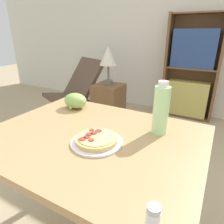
# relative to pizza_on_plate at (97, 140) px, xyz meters

# --- Properties ---
(wall_back) EXTENTS (8.00, 0.05, 2.60)m
(wall_back) POSITION_rel_pizza_on_plate_xyz_m (-0.07, 2.62, 0.51)
(wall_back) COLOR silver
(wall_back) RESTS_ON ground_plane
(dining_table) EXTENTS (1.05, 0.80, 0.77)m
(dining_table) POSITION_rel_pizza_on_plate_xyz_m (-0.06, 0.05, -0.13)
(dining_table) COLOR tan
(dining_table) RESTS_ON ground_plane
(pizza_on_plate) EXTENTS (0.24, 0.24, 0.04)m
(pizza_on_plate) POSITION_rel_pizza_on_plate_xyz_m (0.00, 0.00, 0.00)
(pizza_on_plate) COLOR white
(pizza_on_plate) RESTS_ON dining_table
(grape_bunch) EXTENTS (0.16, 0.13, 0.10)m
(grape_bunch) POSITION_rel_pizza_on_plate_xyz_m (-0.37, 0.31, 0.03)
(grape_bunch) COLOR #93BC5B
(grape_bunch) RESTS_ON dining_table
(drink_bottle) EXTENTS (0.08, 0.08, 0.26)m
(drink_bottle) POSITION_rel_pizza_on_plate_xyz_m (0.21, 0.24, 0.11)
(drink_bottle) COLOR #B7EAA3
(drink_bottle) RESTS_ON dining_table
(salt_shaker) EXTENTS (0.04, 0.04, 0.08)m
(salt_shaker) POSITION_rel_pizza_on_plate_xyz_m (0.35, -0.29, 0.02)
(salt_shaker) COLOR white
(salt_shaker) RESTS_ON dining_table
(lounge_chair_near) EXTENTS (0.80, 0.93, 0.88)m
(lounge_chair_near) POSITION_rel_pizza_on_plate_xyz_m (-1.38, 1.49, -0.50)
(lounge_chair_near) COLOR slate
(lounge_chair_near) RESTS_ON ground_plane
(bookshelf) EXTENTS (0.75, 0.26, 1.49)m
(bookshelf) POSITION_rel_pizza_on_plate_xyz_m (0.03, 2.47, -0.10)
(bookshelf) COLOR brown
(bookshelf) RESTS_ON ground_plane
(side_table) EXTENTS (0.34, 0.34, 0.63)m
(side_table) POSITION_rel_pizza_on_plate_xyz_m (-0.77, 1.43, -0.47)
(side_table) COLOR brown
(side_table) RESTS_ON ground_plane
(table_lamp) EXTENTS (0.21, 0.21, 0.46)m
(table_lamp) POSITION_rel_pizza_on_plate_xyz_m (-0.77, 1.43, 0.17)
(table_lamp) COLOR #665B51
(table_lamp) RESTS_ON side_table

